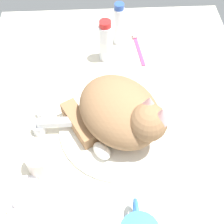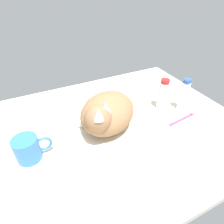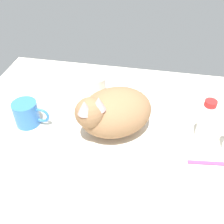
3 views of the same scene
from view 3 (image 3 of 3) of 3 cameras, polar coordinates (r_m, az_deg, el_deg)
ground_plane at (r=91.24cm, az=0.72°, el=-4.54°), size 110.00×82.50×3.00cm
sink_basin at (r=89.82cm, az=0.73°, el=-3.62°), size 32.96×32.96×1.07cm
faucet at (r=104.20cm, az=2.71°, el=4.64°), size 13.81×11.23×5.04cm
cat at (r=84.29cm, az=0.05°, el=0.11°), size 30.47×30.71×16.93cm
coffee_mug at (r=94.36cm, az=-17.75°, el=-0.31°), size 12.45×8.32×8.66cm
rinse_cup at (r=105.19cm, az=-3.23°, el=5.83°), size 6.96×6.96×7.00cm
soap_dish at (r=111.79cm, az=-6.29°, el=6.13°), size 9.00×6.40×1.20cm
soap_bar at (r=110.88cm, az=-6.35°, el=6.84°), size 7.39×5.55×2.12cm
toothpaste_bottle at (r=88.49cm, az=19.40°, el=-1.74°), size 4.44×4.44×14.56cm
toothbrush at (r=85.78cm, az=21.66°, el=-10.11°), size 15.47×3.08×1.60cm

